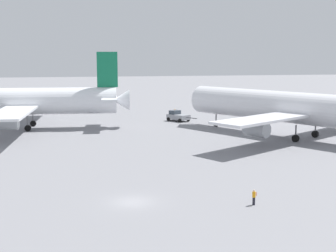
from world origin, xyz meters
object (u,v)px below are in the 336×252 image
airliner_at_gate_left (16,102)px  pushback_tug (178,116)px  ground_crew_marshaller_foreground (254,197)px  airliner_being_pushed (293,108)px

airliner_at_gate_left → pushback_tug: 36.74m
pushback_tug → ground_crew_marshaller_foreground: pushback_tug is taller
airliner_at_gate_left → pushback_tug: airliner_at_gate_left is taller
airliner_being_pushed → pushback_tug: size_ratio=6.07×
airliner_at_gate_left → airliner_being_pushed: 56.54m
airliner_at_gate_left → airliner_being_pushed: (52.28, -21.51, -0.14)m
pushback_tug → ground_crew_marshaller_foreground: (-6.26, -62.79, -0.33)m
airliner_at_gate_left → airliner_being_pushed: bearing=-22.4°
airliner_being_pushed → pushback_tug: (-16.17, 26.45, -4.48)m
airliner_at_gate_left → pushback_tug: (36.11, 4.94, -4.62)m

